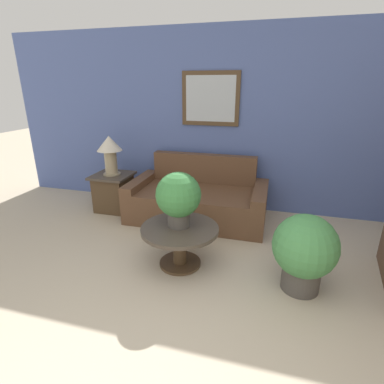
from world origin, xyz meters
name	(u,v)px	position (x,y,z in m)	size (l,w,h in m)	color
wall_back	(241,123)	(-0.01, 3.36, 1.31)	(7.47, 0.09, 2.60)	#5166A8
couch_main	(198,200)	(-0.50, 2.80, 0.27)	(1.90, 0.98, 0.85)	brown
coffee_table	(180,238)	(-0.38, 1.57, 0.32)	(0.81, 0.81, 0.44)	#4C3823
side_table	(114,192)	(-1.81, 2.74, 0.29)	(0.55, 0.55, 0.56)	#4C3823
table_lamp	(110,149)	(-1.81, 2.74, 0.94)	(0.36, 0.36, 0.57)	tan
potted_plant_on_table	(178,197)	(-0.40, 1.61, 0.76)	(0.46, 0.46, 0.57)	#4C4742
potted_plant_floor	(305,250)	(0.83, 1.49, 0.41)	(0.59, 0.59, 0.75)	#4C4742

